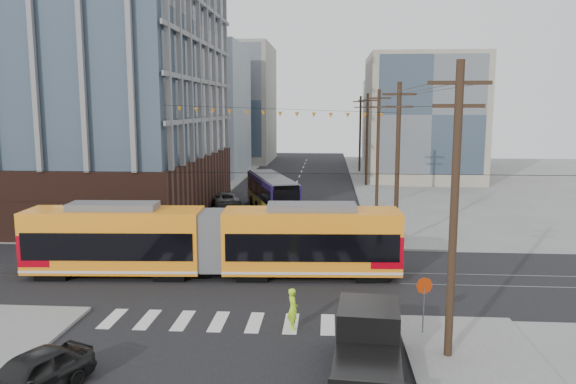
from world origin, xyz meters
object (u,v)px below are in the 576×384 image
at_px(streetcar, 213,241).
at_px(city_bus, 272,193).
at_px(pickup_truck, 368,352).
at_px(black_sedan, 30,376).

bearing_deg(streetcar, city_bus, 83.18).
xyz_separation_m(streetcar, city_bus, (1.29, 19.77, -0.32)).
xyz_separation_m(city_bus, pickup_truck, (6.48, -31.47, -0.62)).
bearing_deg(city_bus, pickup_truck, -95.64).
distance_m(streetcar, black_sedan, 14.03).
xyz_separation_m(city_bus, black_sedan, (-4.51, -33.37, -0.93)).
bearing_deg(pickup_truck, streetcar, 128.29).
distance_m(city_bus, black_sedan, 33.69).
bearing_deg(streetcar, black_sedan, -106.41).
bearing_deg(black_sedan, streetcar, 100.40).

